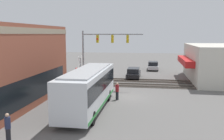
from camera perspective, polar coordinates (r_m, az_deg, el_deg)
name	(u,v)px	position (r m, az deg, el deg)	size (l,w,h in m)	color
ground_plane	(127,97)	(25.13, 3.52, -6.26)	(120.00, 120.00, 0.00)	#605E5B
shop_building	(224,63)	(36.81, 24.15, 1.48)	(13.46, 10.16, 4.84)	beige
city_bus	(89,88)	(20.80, -5.39, -4.02)	(10.58, 2.59, 3.41)	silver
traffic_signal_gantry	(101,46)	(29.37, -2.54, 5.60)	(0.42, 7.16, 6.67)	gray
crossing_signal	(80,69)	(28.99, -7.26, 0.26)	(1.41, 1.18, 3.81)	gray
rail_track_near	(132,85)	(30.95, 4.60, -3.46)	(2.60, 60.00, 0.15)	#332D28
rail_track_far	(134,80)	(34.08, 5.02, -2.38)	(2.60, 60.00, 0.15)	#332D28
parked_car_black	(134,73)	(36.02, 4.95, -0.74)	(4.89, 1.82, 1.47)	black
parked_car_silver	(153,66)	(44.66, 9.35, 0.92)	(4.68, 1.82, 1.50)	#B7B7BC
pedestrian_near_bus	(117,91)	(24.04, 1.18, -4.83)	(0.34, 0.34, 1.66)	black
pedestrian_by_lamp	(8,127)	(16.07, -22.71, -12.01)	(0.34, 0.34, 1.74)	black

